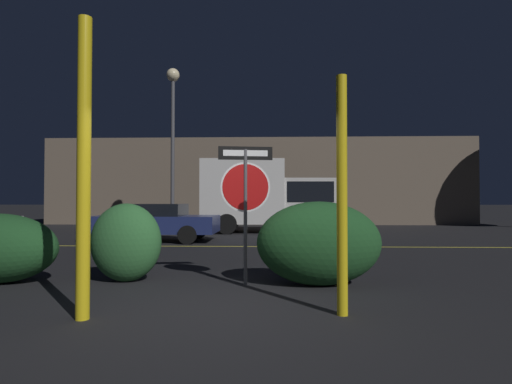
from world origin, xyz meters
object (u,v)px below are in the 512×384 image
at_px(passing_car_2, 156,222).
at_px(street_lamp, 173,115).
at_px(stop_sign, 245,187).
at_px(delivery_truck, 266,195).
at_px(hedge_bush_3, 319,243).
at_px(yellow_pole_right, 342,195).
at_px(hedge_bush_2, 126,242).
at_px(yellow_pole_left, 84,167).

height_order(passing_car_2, street_lamp, street_lamp).
height_order(stop_sign, delivery_truck, delivery_truck).
xyz_separation_m(hedge_bush_3, passing_car_2, (-4.68, 6.95, -0.02)).
xyz_separation_m(yellow_pole_right, hedge_bush_2, (-3.35, 1.91, -0.79)).
bearing_deg(delivery_truck, passing_car_2, -44.88).
distance_m(stop_sign, yellow_pole_left, 2.66).
bearing_deg(hedge_bush_3, hedge_bush_2, 176.59).
bearing_deg(hedge_bush_2, yellow_pole_right, -29.69).
bearing_deg(yellow_pole_right, delivery_truck, 94.56).
distance_m(yellow_pole_right, passing_car_2, 9.92).
relative_size(stop_sign, passing_car_2, 0.53).
bearing_deg(hedge_bush_2, stop_sign, -6.04).
distance_m(stop_sign, delivery_truck, 11.01).
bearing_deg(street_lamp, yellow_pole_left, -80.99).
height_order(stop_sign, yellow_pole_right, yellow_pole_right).
relative_size(hedge_bush_2, hedge_bush_3, 0.66).
distance_m(hedge_bush_2, delivery_truck, 11.08).
xyz_separation_m(delivery_truck, street_lamp, (-4.00, -0.71, 3.43)).
relative_size(stop_sign, yellow_pole_left, 0.64).
relative_size(passing_car_2, street_lamp, 0.61).
height_order(stop_sign, street_lamp, street_lamp).
bearing_deg(hedge_bush_3, stop_sign, -178.85).
relative_size(passing_car_2, delivery_truck, 0.75).
relative_size(hedge_bush_3, street_lamp, 0.29).
height_order(yellow_pole_right, delivery_truck, delivery_truck).
bearing_deg(street_lamp, hedge_bush_2, -80.61).
relative_size(hedge_bush_3, delivery_truck, 0.35).
relative_size(yellow_pole_right, hedge_bush_3, 1.43).
bearing_deg(stop_sign, yellow_pole_right, -61.19).
bearing_deg(hedge_bush_3, street_lamp, 115.69).
relative_size(stop_sign, hedge_bush_3, 1.12).
relative_size(yellow_pole_right, street_lamp, 0.41).
xyz_separation_m(stop_sign, passing_car_2, (-3.48, 6.98, -0.95)).
distance_m(passing_car_2, street_lamp, 5.52).
bearing_deg(hedge_bush_3, yellow_pole_left, -146.47).
height_order(hedge_bush_2, hedge_bush_3, hedge_bush_3).
relative_size(hedge_bush_3, passing_car_2, 0.47).
bearing_deg(stop_sign, street_lamp, 101.63).
relative_size(yellow_pole_right, hedge_bush_2, 2.18).
bearing_deg(hedge_bush_2, street_lamp, 99.39).
xyz_separation_m(yellow_pole_right, delivery_truck, (-1.01, 12.70, 0.18)).
bearing_deg(stop_sign, delivery_truck, 80.30).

